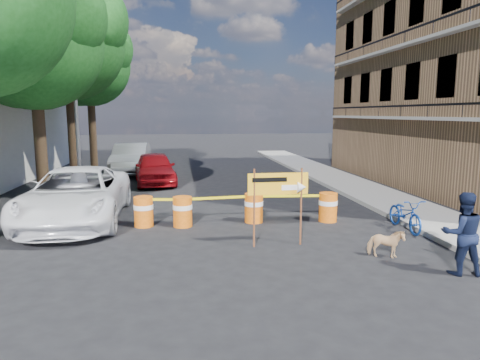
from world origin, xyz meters
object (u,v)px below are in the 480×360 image
object	(u,v)px
dog	(386,243)
barrel_mid_right	(254,207)
barrel_far_right	(328,207)
detour_sign	(286,189)
barrel_mid_left	(183,211)
suv_white	(76,196)
sedan_red	(155,168)
sedan_silver	(131,158)
pedestrian	(462,233)
bicycle	(406,199)
barrel_far_left	(144,211)

from	to	relation	value
dog	barrel_mid_right	bearing A→B (deg)	55.00
barrel_far_right	detour_sign	world-z (taller)	detour_sign
barrel_mid_right	barrel_mid_left	bearing A→B (deg)	-174.68
dog	suv_white	world-z (taller)	suv_white
detour_sign	sedan_red	size ratio (longest dim) A/B	0.45
detour_sign	sedan_silver	size ratio (longest dim) A/B	0.39
barrel_mid_right	suv_white	distance (m)	5.50
barrel_mid_left	pedestrian	world-z (taller)	pedestrian
barrel_mid_right	dog	xyz separation A→B (m)	(2.48, -3.70, -0.13)
sedan_silver	pedestrian	bearing A→B (deg)	-61.98
pedestrian	sedan_silver	world-z (taller)	pedestrian
dog	suv_white	bearing A→B (deg)	81.58
bicycle	sedan_red	world-z (taller)	bicycle
detour_sign	bicycle	distance (m)	3.93
barrel_far_right	detour_sign	xyz separation A→B (m)	(-1.91, -2.22, 0.99)
barrel_far_left	suv_white	world-z (taller)	suv_white
dog	sedan_red	world-z (taller)	sedan_red
barrel_far_left	pedestrian	xyz separation A→B (m)	(6.89, -4.83, 0.40)
barrel_mid_left	bicycle	world-z (taller)	bicycle
detour_sign	sedan_silver	bearing A→B (deg)	109.64
barrel_far_left	barrel_mid_right	world-z (taller)	same
pedestrian	sedan_red	size ratio (longest dim) A/B	0.39
barrel_far_left	barrel_mid_right	size ratio (longest dim) A/B	1.00
barrel_far_right	dog	size ratio (longest dim) A/B	1.11
barrel_mid_left	sedan_silver	world-z (taller)	sedan_silver
pedestrian	sedan_red	distance (m)	14.55
barrel_mid_right	barrel_far_right	xyz separation A→B (m)	(2.31, -0.22, 0.00)
barrel_mid_left	pedestrian	xyz separation A→B (m)	(5.74, -4.66, 0.40)
barrel_far_left	pedestrian	bearing A→B (deg)	-35.04
pedestrian	detour_sign	bearing A→B (deg)	-26.55
barrel_far_right	sedan_silver	size ratio (longest dim) A/B	0.18
detour_sign	dog	xyz separation A→B (m)	(2.08, -1.26, -1.12)
detour_sign	bicycle	xyz separation A→B (m)	(3.77, 0.93, -0.56)
bicycle	sedan_silver	world-z (taller)	bicycle
dog	suv_white	distance (m)	9.11
suv_white	sedan_silver	distance (m)	10.95
pedestrian	bicycle	xyz separation A→B (m)	(0.62, 3.36, 0.03)
barrel_far_left	bicycle	xyz separation A→B (m)	(7.51, -1.47, 0.43)
dog	barrel_far_left	bearing A→B (deg)	78.98
barrel_far_left	barrel_far_right	size ratio (longest dim) A/B	1.00
barrel_mid_left	detour_sign	world-z (taller)	detour_sign
sedan_red	pedestrian	bearing A→B (deg)	-68.28
suv_white	barrel_mid_right	bearing A→B (deg)	-9.05
barrel_far_left	detour_sign	bearing A→B (deg)	-32.77
barrel_mid_left	sedan_red	xyz separation A→B (m)	(-1.24, 8.10, 0.29)
bicycle	dog	world-z (taller)	bicycle
barrel_mid_right	barrel_far_left	bearing A→B (deg)	-179.35
barrel_far_right	barrel_far_left	bearing A→B (deg)	178.12
barrel_far_left	detour_sign	xyz separation A→B (m)	(3.74, -2.40, 0.99)
barrel_far_left	suv_white	distance (m)	2.28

